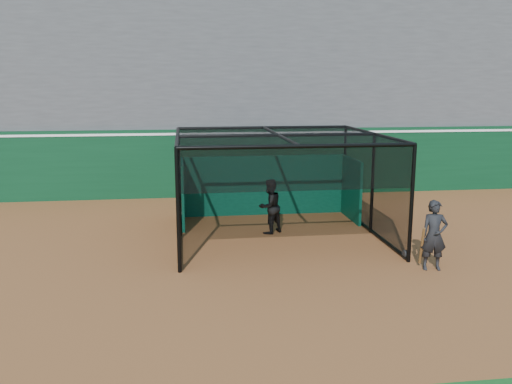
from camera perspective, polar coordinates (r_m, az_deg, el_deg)
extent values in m
plane|color=brown|center=(12.32, 0.82, -8.23)|extent=(120.00, 120.00, 0.00)
cube|color=#09341B|center=(20.26, -2.73, 3.14)|extent=(50.00, 0.45, 2.50)
cube|color=white|center=(20.14, -2.76, 6.24)|extent=(50.00, 0.50, 0.08)
cube|color=#4C4C4F|center=(23.92, -3.62, 10.68)|extent=(50.00, 7.85, 7.75)
cube|color=#074A33|center=(17.25, 0.86, 0.71)|extent=(5.23, 0.10, 1.90)
cylinder|color=black|center=(12.47, -8.03, -7.56)|extent=(0.08, 0.22, 0.22)
cylinder|color=black|center=(13.51, 15.43, -6.38)|extent=(0.08, 0.22, 0.22)
cylinder|color=black|center=(17.16, -7.98, -2.33)|extent=(0.08, 0.22, 0.22)
cylinder|color=black|center=(17.93, 9.38, -1.78)|extent=(0.08, 0.22, 0.22)
imported|color=black|center=(15.11, 1.45, -1.52)|extent=(0.94, 0.90, 1.53)
imported|color=black|center=(12.77, 18.24, -4.36)|extent=(0.63, 0.46, 1.59)
cylinder|color=#593819|center=(12.77, 17.06, -5.43)|extent=(0.15, 0.35, 0.92)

